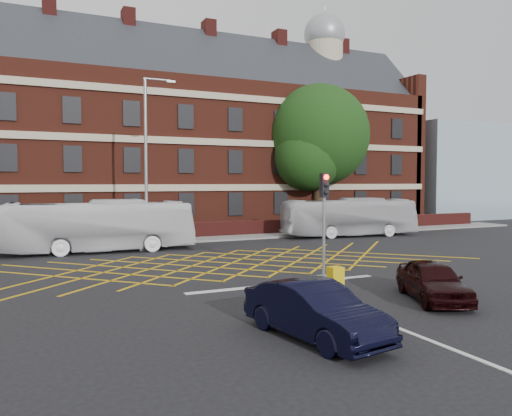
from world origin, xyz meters
name	(u,v)px	position (x,y,z in m)	size (l,w,h in m)	color
ground	(248,270)	(0.00, 0.00, 0.00)	(120.00, 120.00, 0.00)	black
victorian_building	(145,136)	(0.25, 22.00, 7.84)	(51.00, 12.17, 20.40)	#582216
boundary_wall	(171,231)	(0.00, 13.00, 0.55)	(56.00, 0.50, 1.10)	#531816
far_pavement	(175,240)	(0.00, 12.00, 0.06)	(60.00, 3.00, 0.12)	slate
glass_block	(451,172)	(34.00, 21.00, 5.00)	(14.00, 10.00, 10.00)	#99B2BF
box_junction_hatching	(232,263)	(0.00, 2.00, 0.01)	(11.50, 0.12, 0.02)	#CC990C
stop_line	(285,284)	(0.00, -3.50, 0.01)	(8.00, 0.30, 0.02)	silver
centre_line	(401,329)	(0.00, -10.00, 0.01)	(0.15, 14.00, 0.02)	silver
bus_left	(99,226)	(-5.29, 8.72, 1.47)	(2.46, 10.53, 2.93)	white
bus_right	(349,217)	(12.23, 9.49, 1.39)	(2.33, 9.96, 2.78)	#BBBBC0
car_navy	(315,311)	(-2.49, -9.67, 0.71)	(1.50, 4.31, 1.42)	black
car_maroon	(433,280)	(3.20, -7.87, 0.67)	(1.58, 3.92, 1.34)	black
deciduous_tree	(318,142)	(13.42, 15.66, 7.26)	(8.52, 8.51, 12.10)	black
traffic_light_near	(324,237)	(1.64, -3.64, 1.76)	(0.70, 0.70, 4.27)	slate
street_lamp	(147,190)	(-2.57, 8.61, 3.49)	(2.25, 1.00, 9.91)	slate
utility_cabinet	(335,281)	(0.74, -5.80, 0.49)	(0.47, 0.43, 0.98)	gold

